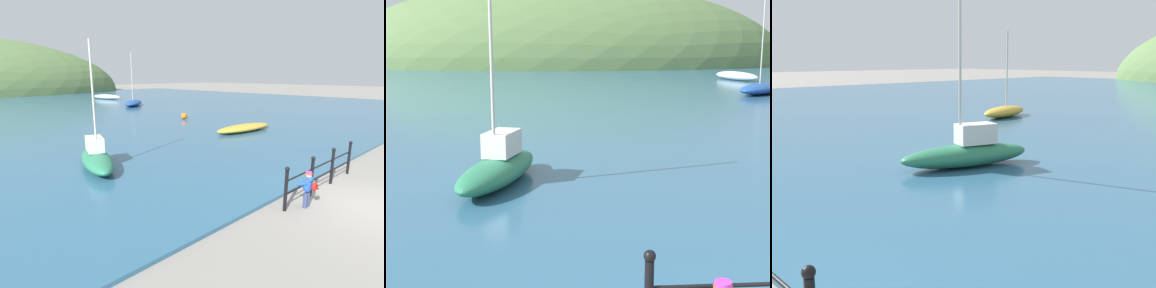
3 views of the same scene
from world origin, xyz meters
The scene contains 9 objects.
ground_plane centered at (0.00, 0.00, 0.00)m, with size 200.00×200.00×0.00m, color gray.
water centered at (0.00, 32.00, 0.05)m, with size 80.00×60.00×0.10m, color #2D5B7A.
iron_railing centered at (0.31, 1.50, 0.64)m, with size 4.52×0.12×1.21m.
child_in_coat centered at (-1.27, 1.19, 0.61)m, with size 0.39×0.53×1.00m.
boat_blue_hull centered at (-3.83, 8.13, 0.48)m, with size 2.08×3.76×4.57m.
boat_white_sailboat centered at (12.44, 37.81, 0.44)m, with size 2.61×5.02×0.67m.
boat_nearest_quay centered at (9.91, 26.98, 0.43)m, with size 4.45×4.42×5.74m.
boat_far_left centered at (6.20, 8.84, 0.31)m, with size 4.64×1.53×0.43m.
mooring_buoy centered at (7.04, 15.28, 0.34)m, with size 0.49×0.49×0.49m, color orange.
Camera 1 is at (-8.66, -2.08, 3.48)m, focal length 28.00 mm.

